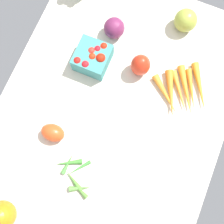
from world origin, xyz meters
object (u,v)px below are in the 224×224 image
(carrot_bunch, at_px, (182,91))
(heirloom_tomato_green, at_px, (186,20))
(bell_pepper_red, at_px, (140,65))
(roma_tomato, at_px, (53,133))
(berry_basket, at_px, (93,58))
(heirloom_tomato_orange, at_px, (2,215))
(red_onion_center, at_px, (114,28))
(okra_pile, at_px, (75,176))

(carrot_bunch, bearing_deg, heirloom_tomato_green, -162.11)
(carrot_bunch, distance_m, bell_pepper_red, 0.17)
(roma_tomato, distance_m, heirloom_tomato_green, 0.60)
(berry_basket, relative_size, heirloom_tomato_orange, 1.28)
(heirloom_tomato_orange, bearing_deg, heirloom_tomato_green, 160.13)
(carrot_bunch, height_order, heirloom_tomato_orange, heirloom_tomato_orange)
(roma_tomato, relative_size, heirloom_tomato_orange, 0.89)
(red_onion_center, relative_size, okra_pile, 0.51)
(red_onion_center, xyz_separation_m, okra_pile, (0.52, 0.07, -0.03))
(heirloom_tomato_orange, bearing_deg, red_onion_center, 173.77)
(roma_tomato, relative_size, bell_pepper_red, 0.85)
(berry_basket, distance_m, bell_pepper_red, 0.17)
(heirloom_tomato_green, bearing_deg, carrot_bunch, 17.89)
(bell_pepper_red, bearing_deg, berry_basket, -78.17)
(red_onion_center, height_order, okra_pile, red_onion_center)
(roma_tomato, bearing_deg, berry_basket, 82.82)
(carrot_bunch, xyz_separation_m, bell_pepper_red, (-0.02, -0.16, 0.03))
(heirloom_tomato_orange, relative_size, bell_pepper_red, 0.96)
(berry_basket, relative_size, red_onion_center, 1.52)
(heirloom_tomato_orange, bearing_deg, berry_basket, 174.86)
(heirloom_tomato_green, height_order, okra_pile, heirloom_tomato_green)
(heirloom_tomato_green, distance_m, red_onion_center, 0.25)
(berry_basket, distance_m, heirloom_tomato_green, 0.35)
(carrot_bunch, bearing_deg, heirloom_tomato_orange, -32.62)
(roma_tomato, relative_size, red_onion_center, 1.06)
(heirloom_tomato_green, distance_m, carrot_bunch, 0.25)
(roma_tomato, xyz_separation_m, heirloom_tomato_green, (-0.54, 0.27, 0.01))
(heirloom_tomato_green, distance_m, okra_pile, 0.66)
(berry_basket, height_order, roma_tomato, berry_basket)
(carrot_bunch, height_order, bell_pepper_red, bell_pepper_red)
(okra_pile, height_order, bell_pepper_red, bell_pepper_red)
(heirloom_tomato_orange, bearing_deg, roma_tomato, 173.54)
(carrot_bunch, xyz_separation_m, heirloom_tomato_orange, (0.59, -0.38, 0.03))
(heirloom_tomato_green, height_order, carrot_bunch, heirloom_tomato_green)
(heirloom_tomato_orange, height_order, bell_pepper_red, bell_pepper_red)
(heirloom_tomato_orange, relative_size, okra_pile, 0.60)
(heirloom_tomato_green, relative_size, heirloom_tomato_orange, 0.92)
(heirloom_tomato_green, bearing_deg, okra_pile, -12.97)
(carrot_bunch, relative_size, red_onion_center, 3.01)
(berry_basket, relative_size, okra_pile, 0.77)
(berry_basket, distance_m, red_onion_center, 0.13)
(red_onion_center, relative_size, bell_pepper_red, 0.80)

